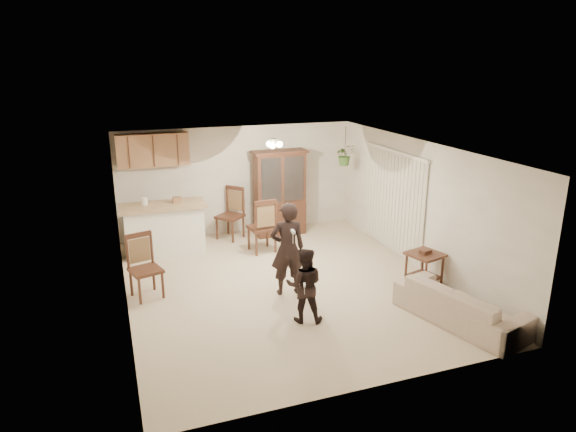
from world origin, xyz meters
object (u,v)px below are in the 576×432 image
object	(u,v)px
side_table	(424,269)
chair_bar	(147,280)
sofa	(461,301)
china_hutch	(280,193)
chair_hutch_right	(262,236)
child	(304,281)
adult	(288,245)
chair_hutch_left	(230,224)

from	to	relation	value
side_table	chair_bar	distance (m)	4.92
sofa	chair_bar	distance (m)	5.19
china_hutch	side_table	distance (m)	3.98
side_table	chair_hutch_right	distance (m)	3.48
child	chair_bar	world-z (taller)	child
sofa	chair_bar	world-z (taller)	chair_bar
adult	side_table	world-z (taller)	adult
child	chair_hutch_right	size ratio (longest dim) A/B	1.14
adult	chair_hutch_left	distance (m)	3.22
sofa	china_hutch	xyz separation A→B (m)	(-1.27, 4.99, 0.61)
chair_bar	chair_hutch_left	distance (m)	3.24
sofa	chair_hutch_right	bearing A→B (deg)	10.81
china_hutch	chair_hutch_left	bearing A→B (deg)	175.43
child	chair_bar	xyz separation A→B (m)	(-2.25, 1.69, -0.36)
adult	child	xyz separation A→B (m)	(-0.09, -1.02, -0.22)
side_table	chair_hutch_left	distance (m)	4.57
chair_bar	chair_hutch_right	xyz separation A→B (m)	(2.51, 1.46, 0.02)
sofa	child	size ratio (longest dim) A/B	1.39
china_hutch	side_table	size ratio (longest dim) A/B	2.85
adult	chair_bar	size ratio (longest dim) A/B	1.61
child	china_hutch	bearing A→B (deg)	-82.25
chair_bar	chair_hutch_right	distance (m)	2.90
china_hutch	chair_bar	world-z (taller)	china_hutch
child	sofa	bearing A→B (deg)	-179.61
china_hutch	chair_bar	xyz separation A→B (m)	(-3.24, -2.43, -0.66)
chair_bar	chair_hutch_left	world-z (taller)	chair_hutch_left
chair_bar	sofa	bearing A→B (deg)	-45.89
adult	china_hutch	distance (m)	3.22
child	chair_hutch_left	distance (m)	4.20
chair_bar	side_table	bearing A→B (deg)	-30.33
child	chair_bar	distance (m)	2.84
adult	child	bearing A→B (deg)	91.30
chair_hutch_left	sofa	bearing A→B (deg)	-15.46
china_hutch	chair_hutch_left	size ratio (longest dim) A/B	1.67
adult	child	distance (m)	1.05
sofa	china_hutch	distance (m)	5.18
adult	china_hutch	bearing A→B (deg)	-100.06
chair_bar	chair_hutch_left	size ratio (longest dim) A/B	0.94
chair_hutch_right	china_hutch	bearing A→B (deg)	-132.94
chair_bar	child	bearing A→B (deg)	-53.32
sofa	chair_bar	size ratio (longest dim) A/B	1.68
chair_hutch_left	chair_hutch_right	world-z (taller)	chair_hutch_right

